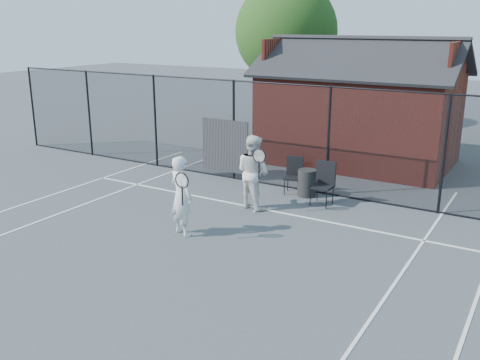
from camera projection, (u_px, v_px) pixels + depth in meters
The scene contains 10 objects.
ground at pixel (191, 250), 11.24m from camera, with size 80.00×80.00×0.00m, color #42484C.
court_lines at pixel (150, 274), 10.15m from camera, with size 11.02×18.00×0.01m.
fence at pixel (285, 138), 15.10m from camera, with size 22.04×3.00×3.00m.
clubhouse at pixel (359, 115), 17.95m from camera, with size 6.50×4.36×4.19m.
tree_left at pixel (286, 32), 23.39m from camera, with size 4.48×4.48×6.44m.
player_front at pixel (181, 196), 11.80m from camera, with size 0.86×0.69×1.82m.
player_back at pixel (253, 172), 13.56m from camera, with size 1.10×0.92×1.90m.
chair_left at pixel (293, 176), 14.80m from camera, with size 0.48×0.50×1.00m, color black.
chair_right at pixel (322, 185), 13.85m from camera, with size 0.53×0.56×1.11m, color black.
waste_bin at pixel (307, 183), 14.63m from camera, with size 0.51×0.51×0.74m, color #242424.
Camera 1 is at (6.21, -8.37, 4.59)m, focal length 40.00 mm.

